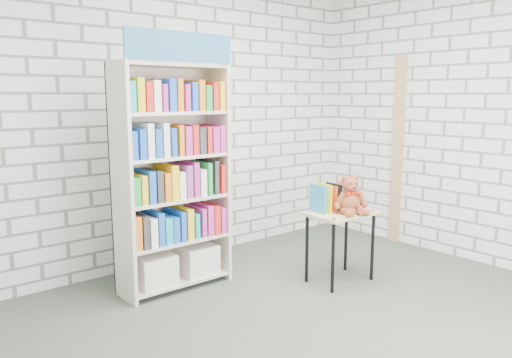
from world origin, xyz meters
TOP-DOWN VIEW (x-y plane):
  - ground at (0.00, 0.00)m, footprint 4.50×4.50m
  - room_shell at (0.00, 0.00)m, footprint 4.52×4.02m
  - bookshelf at (-0.46, 1.36)m, footprint 0.97×0.38m
  - display_table at (0.76, 0.51)m, footprint 0.62×0.45m
  - table_books at (0.76, 0.61)m, footprint 0.43×0.21m
  - teddy_bear at (0.77, 0.42)m, footprint 0.32×0.30m
  - door_trim at (2.23, 0.95)m, footprint 0.05×0.12m

SIDE VIEW (x-z plane):
  - ground at x=0.00m, z-range 0.00..0.00m
  - display_table at x=0.76m, z-range 0.23..0.88m
  - table_books at x=0.76m, z-range 0.65..0.90m
  - teddy_bear at x=0.77m, z-range 0.61..0.95m
  - bookshelf at x=-0.46m, z-range -0.10..2.08m
  - door_trim at x=2.23m, z-range 0.00..2.10m
  - room_shell at x=0.00m, z-range 0.38..3.19m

